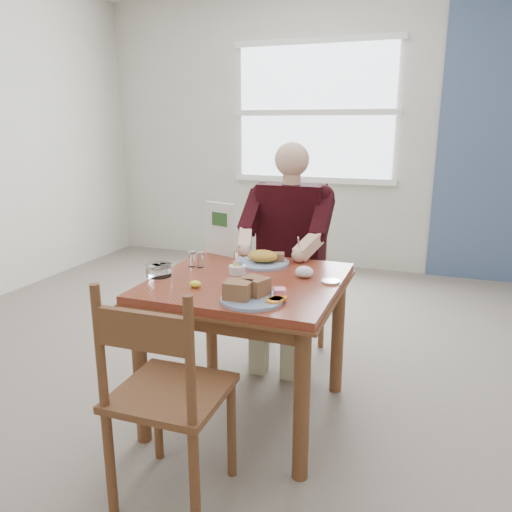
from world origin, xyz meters
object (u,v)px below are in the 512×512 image
at_px(chair_near, 165,395).
at_px(far_plate, 264,259).
at_px(diner, 288,237).
at_px(near_plate, 251,293).
at_px(chair_far, 291,284).
at_px(table, 248,300).

bearing_deg(chair_near, far_plate, 86.36).
xyz_separation_m(diner, near_plate, (0.13, -1.00, -0.03)).
xyz_separation_m(chair_far, diner, (0.00, -0.09, 0.33)).
relative_size(chair_far, chair_near, 1.00).
distance_m(diner, near_plate, 1.01).
distance_m(chair_far, far_plate, 0.61).
bearing_deg(near_plate, chair_far, 96.63).
distance_m(table, near_plate, 0.35).
distance_m(near_plate, far_plate, 0.58).
xyz_separation_m(chair_far, chair_near, (-0.07, -1.50, 0.00)).
xyz_separation_m(chair_far, near_plate, (0.13, -1.09, 0.31)).
height_order(near_plate, far_plate, near_plate).
xyz_separation_m(near_plate, far_plate, (-0.13, 0.56, -0.00)).
bearing_deg(near_plate, chair_near, -115.48).
bearing_deg(far_plate, chair_far, 89.14).
bearing_deg(diner, chair_far, 90.01).
bearing_deg(near_plate, diner, 97.21).
distance_m(chair_far, near_plate, 1.14).
height_order(table, chair_far, chair_far).
relative_size(table, far_plate, 2.54).
xyz_separation_m(chair_far, far_plate, (-0.01, -0.53, 0.30)).
height_order(chair_far, far_plate, chair_far).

